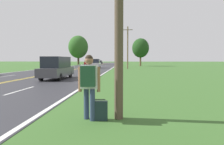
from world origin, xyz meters
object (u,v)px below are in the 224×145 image
at_px(car_dark_grey_van_nearest, 57,68).
at_px(car_silver_suv_approaching, 96,63).
at_px(traffic_sign, 117,58).
at_px(tree_left_verge, 78,47).
at_px(car_red_hatchback_mid_near, 88,62).
at_px(car_dark_blue_suv_mid_far, 90,61).
at_px(suitcase, 100,111).
at_px(car_black_sedan_receding, 100,62).
at_px(tree_behind_sign, 141,48).
at_px(hitchhiker_person, 89,80).

distance_m(car_dark_grey_van_nearest, car_silver_suv_approaching, 22.91).
relative_size(traffic_sign, tree_left_verge, 0.24).
height_order(tree_left_verge, car_red_hatchback_mid_near, tree_left_verge).
bearing_deg(car_silver_suv_approaching, traffic_sign, 31.65).
distance_m(tree_left_verge, car_red_hatchback_mid_near, 10.70).
bearing_deg(traffic_sign, car_silver_suv_approaching, 123.31).
bearing_deg(car_dark_blue_suv_mid_far, traffic_sign, -164.08).
distance_m(car_silver_suv_approaching, car_dark_blue_suv_mid_far, 39.53).
distance_m(traffic_sign, car_red_hatchback_mid_near, 33.42).
relative_size(car_dark_grey_van_nearest, car_silver_suv_approaching, 1.18).
distance_m(traffic_sign, car_dark_grey_van_nearest, 16.59).
bearing_deg(car_red_hatchback_mid_near, suitcase, -169.04).
height_order(traffic_sign, car_silver_suv_approaching, traffic_sign).
relative_size(suitcase, traffic_sign, 0.23).
height_order(suitcase, car_black_sedan_receding, car_black_sedan_receding).
bearing_deg(traffic_sign, tree_behind_sign, 75.50).
distance_m(hitchhiker_person, car_silver_suv_approaching, 34.66).
relative_size(hitchhiker_person, car_dark_blue_suv_mid_far, 0.43).
bearing_deg(tree_left_verge, tree_behind_sign, -41.26).
relative_size(tree_left_verge, car_dark_blue_suv_mid_far, 2.53).
relative_size(hitchhiker_person, car_dark_grey_van_nearest, 0.38).
bearing_deg(hitchhiker_person, tree_behind_sign, -6.23).
bearing_deg(car_black_sedan_receding, suitcase, -171.76).
xyz_separation_m(suitcase, car_dark_blue_suv_mid_far, (-13.25, 73.02, 0.75)).
height_order(suitcase, traffic_sign, traffic_sign).
height_order(car_dark_grey_van_nearest, car_red_hatchback_mid_near, car_dark_grey_van_nearest).
relative_size(car_silver_suv_approaching, car_red_hatchback_mid_near, 0.95).
height_order(car_silver_suv_approaching, car_red_hatchback_mid_near, car_silver_suv_approaching).
bearing_deg(car_red_hatchback_mid_near, car_silver_suv_approaching, -165.94).
relative_size(hitchhiker_person, suitcase, 3.03).
distance_m(tree_behind_sign, car_dark_grey_van_nearest, 38.25).
relative_size(hitchhiker_person, car_silver_suv_approaching, 0.44).
relative_size(car_red_hatchback_mid_near, car_black_sedan_receding, 0.95).
height_order(tree_left_verge, car_black_sedan_receding, tree_left_verge).
xyz_separation_m(suitcase, car_red_hatchback_mid_near, (-11.39, 58.97, 0.57)).
bearing_deg(hitchhiker_person, traffic_sign, 0.46).
bearing_deg(hitchhiker_person, car_black_sedan_receding, 6.76).
bearing_deg(tree_left_verge, car_silver_suv_approaching, -71.00).
relative_size(tree_behind_sign, car_silver_suv_approaching, 1.83).
distance_m(tree_left_verge, car_dark_grey_van_nearest, 56.65).
bearing_deg(car_silver_suv_approaching, hitchhiker_person, 6.51).
relative_size(tree_left_verge, car_black_sedan_receding, 2.34).
height_order(tree_left_verge, car_dark_grey_van_nearest, tree_left_verge).
height_order(hitchhiker_person, suitcase, hitchhiker_person).
relative_size(suitcase, car_dark_grey_van_nearest, 0.12).
xyz_separation_m(hitchhiker_person, car_dark_grey_van_nearest, (-4.87, 11.40, -0.11)).
xyz_separation_m(tree_left_verge, car_dark_grey_van_nearest, (11.20, -55.27, -5.37)).
bearing_deg(car_dark_blue_suv_mid_far, car_black_sedan_receding, -11.85).
relative_size(hitchhiker_person, car_red_hatchback_mid_near, 0.42).
bearing_deg(tree_left_verge, car_dark_blue_suv_mid_far, 63.79).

